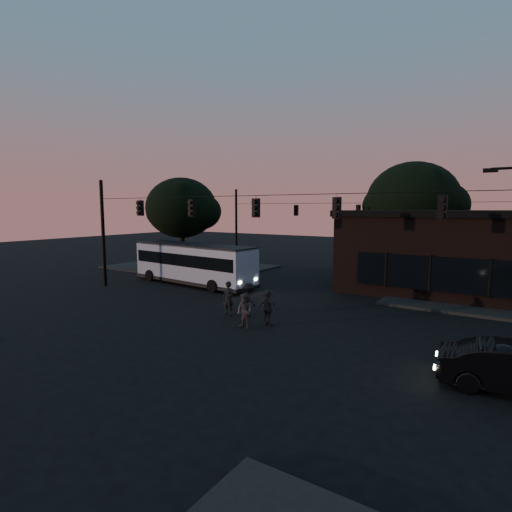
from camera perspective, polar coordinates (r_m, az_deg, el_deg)
The scene contains 12 objects.
ground at distance 18.76m, azimuth -6.85°, elevation -10.36°, with size 120.00×120.00×0.00m, color black.
sidewalk_far_left at distance 38.09m, azimuth -9.36°, elevation -1.52°, with size 14.00×10.00×0.15m, color black.
building at distance 29.87m, azimuth 28.17°, elevation 0.59°, with size 15.40×10.41×5.40m.
tree_behind at distance 36.46m, azimuth 21.48°, elevation 7.38°, with size 7.60×7.60×9.43m.
tree_left at distance 36.97m, azimuth -10.59°, elevation 6.75°, with size 6.40×6.40×8.30m.
signal_rig_near at distance 21.16m, azimuth 0.00°, elevation 3.90°, with size 26.24×0.30×7.50m.
signal_rig_far at distance 35.63m, azimuth 14.34°, elevation 4.47°, with size 26.24×0.30×7.50m.
bus at distance 29.43m, azimuth -8.95°, elevation -0.83°, with size 10.69×3.41×2.96m.
pedestrian_a at distance 20.82m, azimuth -3.98°, elevation -6.07°, with size 0.65×0.43×1.78m, color black.
pedestrian_b at distance 18.56m, azimuth -1.67°, elevation -7.88°, with size 0.79×0.62×1.63m, color #403A3B.
pedestrian_c at distance 18.95m, azimuth 1.74°, elevation -7.45°, with size 1.00×0.42×1.71m, color #2F262E.
pedestrian_d at distance 20.73m, azimuth -1.08°, elevation -6.20°, with size 1.11×0.64×1.71m, color black.
Camera 1 is at (11.62, -13.65, 5.51)m, focal length 28.00 mm.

